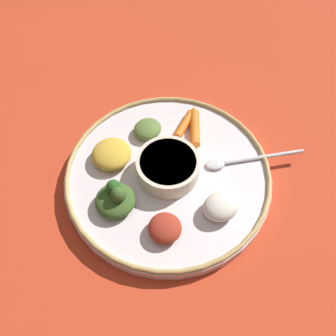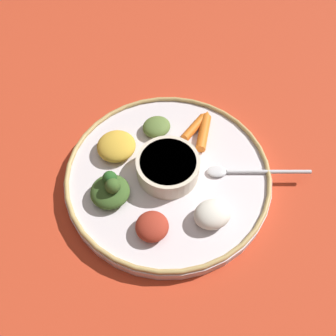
% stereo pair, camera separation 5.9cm
% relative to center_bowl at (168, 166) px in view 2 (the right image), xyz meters
% --- Properties ---
extents(ground_plane, '(2.40, 2.40, 0.00)m').
position_rel_center_bowl_xyz_m(ground_plane, '(0.00, 0.00, -0.04)').
color(ground_plane, '#B7381E').
extents(platter, '(0.36, 0.36, 0.02)m').
position_rel_center_bowl_xyz_m(platter, '(0.00, 0.00, -0.03)').
color(platter, silver).
rests_on(platter, ground_plane).
extents(platter_rim, '(0.36, 0.36, 0.01)m').
position_rel_center_bowl_xyz_m(platter_rim, '(0.00, 0.00, -0.02)').
color(platter_rim, tan).
rests_on(platter_rim, platter).
extents(center_bowl, '(0.11, 0.11, 0.04)m').
position_rel_center_bowl_xyz_m(center_bowl, '(0.00, 0.00, 0.00)').
color(center_bowl, beige).
rests_on(center_bowl, platter).
extents(spoon, '(0.17, 0.10, 0.01)m').
position_rel_center_bowl_xyz_m(spoon, '(-0.11, -0.06, -0.02)').
color(spoon, silver).
rests_on(spoon, platter).
extents(greens_pile, '(0.09, 0.09, 0.05)m').
position_rel_center_bowl_xyz_m(greens_pile, '(0.06, 0.08, -0.00)').
color(greens_pile, '#385623').
rests_on(greens_pile, platter).
extents(carrot_near_spoon, '(0.04, 0.09, 0.02)m').
position_rel_center_bowl_xyz_m(carrot_near_spoon, '(-0.02, -0.11, -0.01)').
color(carrot_near_spoon, orange).
rests_on(carrot_near_spoon, platter).
extents(carrot_outer, '(0.03, 0.08, 0.02)m').
position_rel_center_bowl_xyz_m(carrot_outer, '(-0.00, -0.11, -0.01)').
color(carrot_outer, orange).
rests_on(carrot_outer, platter).
extents(mound_rice_white, '(0.08, 0.08, 0.03)m').
position_rel_center_bowl_xyz_m(mound_rice_white, '(-0.10, 0.05, -0.00)').
color(mound_rice_white, silver).
rests_on(mound_rice_white, platter).
extents(mound_beet, '(0.07, 0.07, 0.03)m').
position_rel_center_bowl_xyz_m(mound_beet, '(-0.03, 0.11, -0.01)').
color(mound_beet, maroon).
rests_on(mound_beet, platter).
extents(mound_collards, '(0.07, 0.07, 0.02)m').
position_rel_center_bowl_xyz_m(mound_collards, '(0.06, -0.07, -0.01)').
color(mound_collards, '#567033').
rests_on(mound_collards, platter).
extents(mound_lentil_yellow, '(0.07, 0.07, 0.03)m').
position_rel_center_bowl_xyz_m(mound_lentil_yellow, '(0.10, 0.00, -0.01)').
color(mound_lentil_yellow, gold).
rests_on(mound_lentil_yellow, platter).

